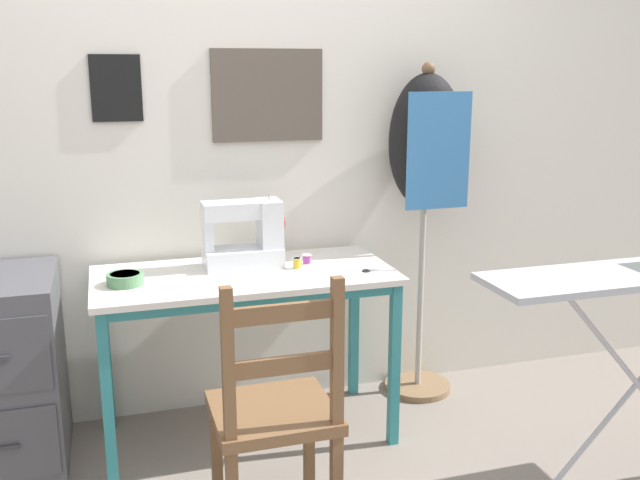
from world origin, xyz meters
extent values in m
plane|color=gray|center=(0.00, 0.00, 0.00)|extent=(14.00, 14.00, 0.00)
cube|color=silver|center=(0.00, 0.64, 1.27)|extent=(10.00, 0.05, 2.55)
cube|color=brown|center=(0.18, 0.61, 1.42)|extent=(0.49, 0.02, 0.39)
cube|color=black|center=(-0.45, 0.61, 1.46)|extent=(0.20, 0.01, 0.27)
cube|color=silver|center=(0.00, 0.29, 0.71)|extent=(1.21, 0.57, 0.02)
cube|color=teal|center=(0.00, 0.04, 0.68)|extent=(1.13, 0.03, 0.04)
cube|color=teal|center=(-0.57, 0.04, 0.35)|extent=(0.04, 0.04, 0.70)
cube|color=teal|center=(0.57, 0.04, 0.35)|extent=(0.04, 0.04, 0.70)
cube|color=teal|center=(-0.57, 0.53, 0.35)|extent=(0.04, 0.04, 0.70)
cube|color=teal|center=(0.57, 0.53, 0.35)|extent=(0.04, 0.04, 0.70)
cube|color=white|center=(0.01, 0.38, 0.77)|extent=(0.32, 0.17, 0.08)
cube|color=white|center=(0.13, 0.38, 0.91)|extent=(0.09, 0.15, 0.20)
cube|color=white|center=(-0.01, 0.38, 0.97)|extent=(0.28, 0.13, 0.07)
cube|color=white|center=(-0.13, 0.38, 0.87)|extent=(0.04, 0.09, 0.13)
cylinder|color=#B22D2D|center=(0.18, 0.38, 0.91)|extent=(0.02, 0.06, 0.06)
cylinder|color=#99999E|center=(0.13, 0.38, 1.02)|extent=(0.01, 0.01, 0.02)
cylinder|color=#56895B|center=(-0.47, 0.25, 0.75)|extent=(0.14, 0.14, 0.05)
cylinder|color=#2F4B32|center=(-0.47, 0.25, 0.77)|extent=(0.11, 0.11, 0.01)
cube|color=silver|center=(0.55, 0.15, 0.73)|extent=(0.11, 0.01, 0.00)
cube|color=silver|center=(0.55, 0.14, 0.73)|extent=(0.11, 0.04, 0.00)
torus|color=black|center=(0.48, 0.15, 0.73)|extent=(0.03, 0.03, 0.01)
torus|color=black|center=(0.48, 0.16, 0.73)|extent=(0.03, 0.03, 0.01)
cylinder|color=yellow|center=(0.22, 0.28, 0.75)|extent=(0.03, 0.03, 0.04)
cylinder|color=beige|center=(0.22, 0.28, 0.77)|extent=(0.04, 0.04, 0.00)
cylinder|color=beige|center=(0.22, 0.28, 0.73)|extent=(0.04, 0.04, 0.00)
cylinder|color=purple|center=(0.28, 0.33, 0.75)|extent=(0.03, 0.03, 0.04)
cylinder|color=beige|center=(0.28, 0.33, 0.77)|extent=(0.04, 0.04, 0.00)
cylinder|color=beige|center=(0.28, 0.33, 0.73)|extent=(0.04, 0.04, 0.00)
cube|color=brown|center=(-0.04, -0.35, 0.43)|extent=(0.40, 0.38, 0.04)
cube|color=brown|center=(-0.21, -0.19, 0.20)|extent=(0.04, 0.04, 0.41)
cube|color=brown|center=(0.13, -0.19, 0.20)|extent=(0.04, 0.04, 0.41)
cube|color=brown|center=(-0.21, -0.51, 0.69)|extent=(0.04, 0.04, 0.48)
cube|color=brown|center=(0.13, -0.51, 0.69)|extent=(0.04, 0.04, 0.48)
cube|color=brown|center=(-0.04, -0.51, 0.83)|extent=(0.34, 0.02, 0.06)
cube|color=brown|center=(-0.04, -0.51, 0.66)|extent=(0.34, 0.02, 0.06)
cube|color=#4C4C51|center=(-0.93, 0.34, 0.39)|extent=(0.40, 0.53, 0.77)
cube|color=#46464B|center=(-0.93, 0.07, 0.22)|extent=(0.37, 0.01, 0.28)
cube|color=#333338|center=(-0.93, 0.06, 0.22)|extent=(0.10, 0.01, 0.02)
cylinder|color=#846647|center=(0.88, 0.48, 0.01)|extent=(0.32, 0.32, 0.03)
cylinder|color=#ADA89E|center=(0.88, 0.48, 0.52)|extent=(0.03, 0.03, 0.97)
ellipsoid|color=black|center=(0.88, 0.48, 1.21)|extent=(0.35, 0.25, 0.61)
sphere|color=brown|center=(0.88, 0.48, 1.53)|extent=(0.06, 0.06, 0.06)
cube|color=teal|center=(0.88, 0.35, 1.18)|extent=(0.30, 0.01, 0.51)
cylinder|color=#B7B7BC|center=(1.30, -0.50, 0.41)|extent=(0.76, 0.02, 0.84)
cylinder|color=#B7B7BC|center=(1.30, -0.50, 0.41)|extent=(0.76, 0.02, 0.84)
camera|label=1|loc=(-0.52, -2.46, 1.54)|focal=40.00mm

